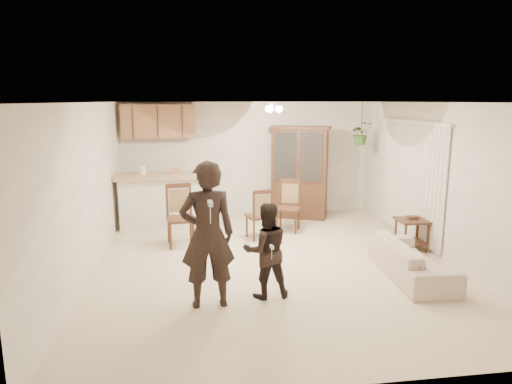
{
  "coord_description": "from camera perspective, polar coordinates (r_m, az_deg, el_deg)",
  "views": [
    {
      "loc": [
        -1.23,
        -6.78,
        2.53
      ],
      "look_at": [
        -0.21,
        0.4,
        1.07
      ],
      "focal_mm": 32.0,
      "sensor_mm": 36.0,
      "label": 1
    }
  ],
  "objects": [
    {
      "name": "floor",
      "position": [
        7.34,
        2.07,
        -8.78
      ],
      "size": [
        6.5,
        6.5,
        0.0
      ],
      "primitive_type": "plane",
      "color": "#C3BA94",
      "rests_on": "ground"
    },
    {
      "name": "ceiling",
      "position": [
        6.89,
        2.22,
        11.14
      ],
      "size": [
        5.5,
        6.5,
        0.02
      ],
      "primitive_type": "cube",
      "color": "white",
      "rests_on": "wall_back"
    },
    {
      "name": "wall_back",
      "position": [
        10.18,
        -1.1,
        4.17
      ],
      "size": [
        5.5,
        0.02,
        2.5
      ],
      "primitive_type": "cube",
      "color": "white",
      "rests_on": "ground"
    },
    {
      "name": "wall_front",
      "position": [
        3.95,
        10.6,
        -7.69
      ],
      "size": [
        5.5,
        0.02,
        2.5
      ],
      "primitive_type": "cube",
      "color": "white",
      "rests_on": "ground"
    },
    {
      "name": "wall_left",
      "position": [
        7.06,
        -20.39,
        0.24
      ],
      "size": [
        0.02,
        6.5,
        2.5
      ],
      "primitive_type": "cube",
      "color": "white",
      "rests_on": "ground"
    },
    {
      "name": "wall_right",
      "position": [
        7.96,
        22.02,
        1.31
      ],
      "size": [
        0.02,
        6.5,
        2.5
      ],
      "primitive_type": "cube",
      "color": "white",
      "rests_on": "ground"
    },
    {
      "name": "breakfast_bar",
      "position": [
        9.37,
        -11.7,
        -1.36
      ],
      "size": [
        1.6,
        0.55,
        1.0
      ],
      "primitive_type": "cube",
      "color": "silver",
      "rests_on": "floor"
    },
    {
      "name": "bar_top",
      "position": [
        9.27,
        -11.84,
        1.96
      ],
      "size": [
        1.75,
        0.7,
        0.08
      ],
      "primitive_type": "cube",
      "color": "tan",
      "rests_on": "breakfast_bar"
    },
    {
      "name": "upper_cabinets",
      "position": [
        9.88,
        -12.12,
        8.65
      ],
      "size": [
        1.5,
        0.34,
        0.7
      ],
      "primitive_type": "cube",
      "color": "brown",
      "rests_on": "wall_back"
    },
    {
      "name": "vertical_blinds",
      "position": [
        8.75,
        18.8,
        1.37
      ],
      "size": [
        0.06,
        2.3,
        2.1
      ],
      "primitive_type": null,
      "color": "beige",
      "rests_on": "wall_right"
    },
    {
      "name": "ceiling_fixture",
      "position": [
        8.11,
        2.09,
        10.47
      ],
      "size": [
        0.36,
        0.36,
        0.2
      ],
      "primitive_type": null,
      "color": "#F8E6BA",
      "rests_on": "ceiling"
    },
    {
      "name": "hanging_plant",
      "position": [
        9.86,
        13.01,
        7.14
      ],
      "size": [
        0.43,
        0.37,
        0.48
      ],
      "primitive_type": "imported",
      "color": "#325923",
      "rests_on": "ceiling"
    },
    {
      "name": "plant_cord",
      "position": [
        9.84,
        13.09,
        9.03
      ],
      "size": [
        0.01,
        0.01,
        0.65
      ],
      "primitive_type": "cylinder",
      "color": "black",
      "rests_on": "ceiling"
    },
    {
      "name": "sofa",
      "position": [
        7.03,
        18.93,
        -7.16
      ],
      "size": [
        0.84,
        1.91,
        0.73
      ],
      "primitive_type": "imported",
      "rotation": [
        0.0,
        0.0,
        1.51
      ],
      "color": "beige",
      "rests_on": "floor"
    },
    {
      "name": "adult",
      "position": [
        5.61,
        -6.09,
        -5.54
      ],
      "size": [
        0.68,
        0.47,
        1.8
      ],
      "primitive_type": "imported",
      "rotation": [
        0.0,
        0.0,
        3.2
      ],
      "color": "black",
      "rests_on": "floor"
    },
    {
      "name": "child",
      "position": [
        5.91,
        1.26,
        -6.89
      ],
      "size": [
        0.69,
        0.56,
        1.35
      ],
      "primitive_type": "imported",
      "rotation": [
        0.0,
        0.0,
        3.22
      ],
      "color": "black",
      "rests_on": "floor"
    },
    {
      "name": "china_hutch",
      "position": [
        9.92,
        5.46,
        2.37
      ],
      "size": [
        1.35,
        0.94,
        1.99
      ],
      "rotation": [
        0.0,
        0.0,
        -0.4
      ],
      "color": "#341F13",
      "rests_on": "floor"
    },
    {
      "name": "side_table",
      "position": [
        8.29,
        18.83,
        -4.98
      ],
      "size": [
        0.5,
        0.5,
        0.6
      ],
      "rotation": [
        0.0,
        0.0,
        -0.02
      ],
      "color": "#341F13",
      "rests_on": "floor"
    },
    {
      "name": "chair_bar",
      "position": [
        8.18,
        -9.39,
        -4.54
      ],
      "size": [
        0.53,
        0.53,
        1.08
      ],
      "rotation": [
        0.0,
        0.0,
        0.11
      ],
      "color": "#341F13",
      "rests_on": "floor"
    },
    {
      "name": "chair_hutch_left",
      "position": [
        8.96,
        4.01,
        -3.14
      ],
      "size": [
        0.58,
        0.58,
        1.01
      ],
      "rotation": [
        0.0,
        0.0,
        -0.39
      ],
      "color": "#341F13",
      "rests_on": "floor"
    },
    {
      "name": "chair_hutch_right",
      "position": [
        8.5,
        0.37,
        -4.04
      ],
      "size": [
        0.51,
        0.51,
        0.95
      ],
      "rotation": [
        0.0,
        0.0,
        3.4
      ],
      "color": "#341F13",
      "rests_on": "floor"
    },
    {
      "name": "controller_adult",
      "position": [
        5.07,
        -5.75,
        -1.42
      ],
      "size": [
        0.06,
        0.16,
        0.05
      ],
      "primitive_type": "cube",
      "rotation": [
        0.0,
        0.0,
        3.2
      ],
      "color": "silver",
      "rests_on": "adult"
    },
    {
      "name": "controller_child",
      "position": [
        5.61,
        1.98,
        -6.88
      ],
      "size": [
        0.04,
        0.11,
        0.03
      ],
      "primitive_type": "cube",
      "rotation": [
        0.0,
        0.0,
        3.22
      ],
      "color": "silver",
      "rests_on": "child"
    }
  ]
}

